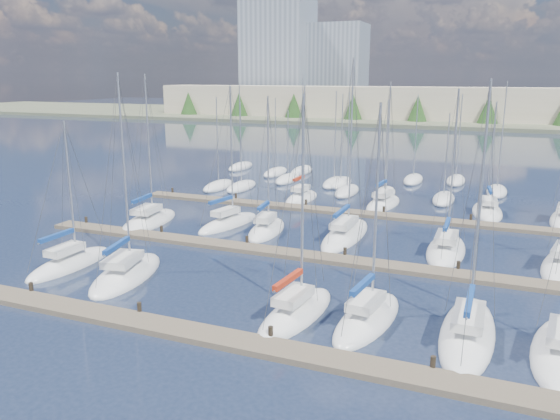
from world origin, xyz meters
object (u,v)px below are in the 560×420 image
at_px(sailboat_b, 70,264).
at_px(sailboat_j, 267,230).
at_px(sailboat_p, 383,204).
at_px(sailboat_d, 296,313).
at_px(sailboat_i, 228,223).
at_px(sailboat_f, 467,333).
at_px(sailboat_e, 367,319).
at_px(sailboat_h, 149,221).
at_px(sailboat_c, 127,274).
at_px(sailboat_o, 302,198).
at_px(sailboat_k, 345,235).
at_px(sailboat_q, 487,212).
at_px(sailboat_l, 446,250).

xyz_separation_m(sailboat_b, sailboat_j, (9.44, 13.29, 0.01)).
bearing_deg(sailboat_p, sailboat_d, -81.99).
height_order(sailboat_b, sailboat_i, sailboat_i).
distance_m(sailboat_f, sailboat_e, 5.22).
height_order(sailboat_b, sailboat_h, sailboat_h).
bearing_deg(sailboat_j, sailboat_h, -179.94).
xyz_separation_m(sailboat_h, sailboat_e, (23.42, -12.88, 0.01)).
height_order(sailboat_i, sailboat_d, sailboat_i).
height_order(sailboat_c, sailboat_o, sailboat_c).
bearing_deg(sailboat_b, sailboat_d, -4.52).
height_order(sailboat_b, sailboat_k, sailboat_k).
relative_size(sailboat_p, sailboat_f, 0.96).
height_order(sailboat_d, sailboat_e, sailboat_d).
bearing_deg(sailboat_j, sailboat_b, -132.12).
bearing_deg(sailboat_k, sailboat_f, -54.05).
bearing_deg(sailboat_j, sailboat_f, -45.43).
bearing_deg(sailboat_c, sailboat_k, 40.61).
height_order(sailboat_p, sailboat_h, sailboat_h).
bearing_deg(sailboat_e, sailboat_b, -175.41).
relative_size(sailboat_k, sailboat_o, 1.18).
bearing_deg(sailboat_e, sailboat_h, 158.22).
bearing_deg(sailboat_b, sailboat_q, 46.45).
bearing_deg(sailboat_l, sailboat_h, -177.62).
bearing_deg(sailboat_d, sailboat_b, -179.33).
relative_size(sailboat_k, sailboat_i, 1.17).
height_order(sailboat_i, sailboat_q, sailboat_i).
xyz_separation_m(sailboat_i, sailboat_q, (21.54, 13.50, -0.02)).
relative_size(sailboat_l, sailboat_d, 1.00).
relative_size(sailboat_p, sailboat_i, 1.02).
height_order(sailboat_j, sailboat_f, sailboat_f).
height_order(sailboat_l, sailboat_i, sailboat_i).
height_order(sailboat_h, sailboat_e, sailboat_h).
relative_size(sailboat_b, sailboat_q, 0.95).
bearing_deg(sailboat_l, sailboat_d, -114.46).
bearing_deg(sailboat_d, sailboat_j, 125.21).
height_order(sailboat_p, sailboat_f, sailboat_f).
bearing_deg(sailboat_h, sailboat_i, 8.37).
bearing_deg(sailboat_p, sailboat_i, -125.33).
bearing_deg(sailboat_j, sailboat_p, 54.89).
bearing_deg(sailboat_d, sailboat_h, 151.15).
height_order(sailboat_q, sailboat_o, sailboat_o).
distance_m(sailboat_k, sailboat_i, 10.79).
xyz_separation_m(sailboat_c, sailboat_o, (2.97, 26.42, 0.02)).
bearing_deg(sailboat_h, sailboat_b, -88.87).
relative_size(sailboat_h, sailboat_q, 1.22).
distance_m(sailboat_b, sailboat_o, 27.41).
bearing_deg(sailboat_f, sailboat_e, -177.05).
relative_size(sailboat_d, sailboat_f, 0.94).
height_order(sailboat_l, sailboat_b, sailboat_l).
bearing_deg(sailboat_k, sailboat_e, -69.68).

